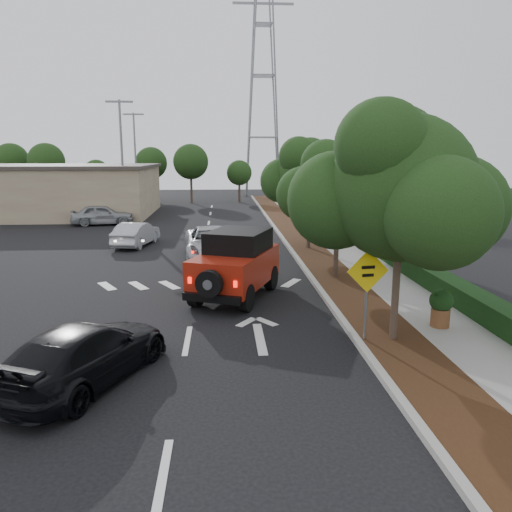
{
  "coord_description": "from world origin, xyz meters",
  "views": [
    {
      "loc": [
        1.0,
        -13.07,
        5.03
      ],
      "look_at": [
        2.1,
        3.0,
        1.73
      ],
      "focal_mm": 35.0,
      "sensor_mm": 36.0,
      "label": 1
    }
  ],
  "objects": [
    {
      "name": "curb",
      "position": [
        4.6,
        12.0,
        0.07
      ],
      "size": [
        0.2,
        70.0,
        0.15
      ],
      "primitive_type": "cube",
      "color": "#9E9B93",
      "rests_on": "ground"
    },
    {
      "name": "silver_suv_ahead",
      "position": [
        0.5,
        10.9,
        0.77
      ],
      "size": [
        3.04,
        5.76,
        1.54
      ],
      "primitive_type": "imported",
      "rotation": [
        0.0,
        0.0,
        0.09
      ],
      "color": "#AFB2B7",
      "rests_on": "ground"
    },
    {
      "name": "terracotta_planter",
      "position": [
        7.27,
        0.32,
        0.79
      ],
      "size": [
        0.67,
        0.67,
        1.18
      ],
      "rotation": [
        0.0,
        0.0,
        -0.12
      ],
      "color": "brown",
      "rests_on": "ground"
    },
    {
      "name": "light_pole_a",
      "position": [
        -6.5,
        26.0,
        0.0
      ],
      "size": [
        2.0,
        0.22,
        9.0
      ],
      "primitive_type": null,
      "color": "slate",
      "rests_on": "ground"
    },
    {
      "name": "transmission_tower",
      "position": [
        6.0,
        48.0,
        0.0
      ],
      "size": [
        7.0,
        4.0,
        28.0
      ],
      "primitive_type": null,
      "color": "slate",
      "rests_on": "ground"
    },
    {
      "name": "ground",
      "position": [
        0.0,
        0.0,
        0.0
      ],
      "size": [
        120.0,
        120.0,
        0.0
      ],
      "primitive_type": "plane",
      "color": "black",
      "rests_on": "ground"
    },
    {
      "name": "hedge",
      "position": [
        8.9,
        12.0,
        0.4
      ],
      "size": [
        0.8,
        70.0,
        0.8
      ],
      "primitive_type": "cube",
      "color": "black",
      "rests_on": "ground"
    },
    {
      "name": "street_tree_far",
      "position": [
        5.6,
        13.0,
        0.0
      ],
      "size": [
        3.4,
        3.4,
        5.62
      ],
      "primitive_type": null,
      "color": "#183210",
      "rests_on": "ground"
    },
    {
      "name": "parked_suv",
      "position": [
        -7.64,
        23.46,
        0.74
      ],
      "size": [
        4.62,
        2.56,
        1.49
      ],
      "primitive_type": "imported",
      "rotation": [
        0.0,
        0.0,
        1.76
      ],
      "color": "#9A9DA1",
      "rests_on": "ground"
    },
    {
      "name": "street_tree_mid",
      "position": [
        5.6,
        6.5,
        0.0
      ],
      "size": [
        3.2,
        3.2,
        5.32
      ],
      "primitive_type": null,
      "color": "#183210",
      "rests_on": "ground"
    },
    {
      "name": "street_tree_near",
      "position": [
        5.6,
        -0.5,
        0.0
      ],
      "size": [
        3.8,
        3.8,
        5.92
      ],
      "primitive_type": null,
      "color": "#183210",
      "rests_on": "ground"
    },
    {
      "name": "speed_hump_sign",
      "position": [
        4.8,
        -0.54,
        1.71
      ],
      "size": [
        1.15,
        0.17,
        2.46
      ],
      "rotation": [
        0.0,
        0.0,
        0.13
      ],
      "color": "slate",
      "rests_on": "ground"
    },
    {
      "name": "light_pole_b",
      "position": [
        -7.5,
        38.0,
        0.0
      ],
      "size": [
        2.0,
        0.22,
        9.0
      ],
      "primitive_type": null,
      "color": "slate",
      "rests_on": "ground"
    },
    {
      "name": "sidewalk",
      "position": [
        7.5,
        12.0,
        0.06
      ],
      "size": [
        2.0,
        70.0,
        0.12
      ],
      "primitive_type": "cube",
      "color": "gray",
      "rests_on": "ground"
    },
    {
      "name": "silver_sedan_oncoming",
      "position": [
        -3.8,
        14.8,
        0.66
      ],
      "size": [
        2.21,
        4.24,
        1.33
      ],
      "primitive_type": "imported",
      "rotation": [
        0.0,
        0.0,
        2.93
      ],
      "color": "#B0B2B8",
      "rests_on": "ground"
    },
    {
      "name": "red_jeep",
      "position": [
        1.53,
        4.35,
        1.21
      ],
      "size": [
        3.49,
        4.85,
        2.37
      ],
      "rotation": [
        0.0,
        0.0,
        -0.38
      ],
      "color": "black",
      "rests_on": "ground"
    },
    {
      "name": "black_suv_oncoming",
      "position": [
        -2.09,
        -2.41,
        0.68
      ],
      "size": [
        3.61,
        5.06,
        1.36
      ],
      "primitive_type": "imported",
      "rotation": [
        0.0,
        0.0,
        2.73
      ],
      "color": "black",
      "rests_on": "ground"
    },
    {
      "name": "commercial_building",
      "position": [
        -16.0,
        30.0,
        2.0
      ],
      "size": [
        22.0,
        12.0,
        4.0
      ],
      "primitive_type": "cube",
      "color": "gray",
      "rests_on": "ground"
    },
    {
      "name": "planting_strip",
      "position": [
        5.6,
        12.0,
        0.06
      ],
      "size": [
        1.8,
        70.0,
        0.12
      ],
      "primitive_type": "cube",
      "color": "black",
      "rests_on": "ground"
    }
  ]
}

